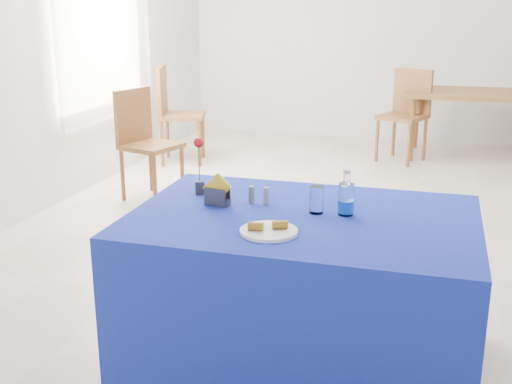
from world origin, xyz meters
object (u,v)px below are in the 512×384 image
plate (269,231)px  chair_win_a (143,136)px  chair_win_b (173,108)px  water_bottle (346,200)px  blue_table (302,289)px  oak_table (471,98)px  chair_bg_left (407,108)px

plate → chair_win_a: bearing=125.4°
chair_win_a → chair_win_b: 1.34m
water_bottle → chair_win_a: 3.12m
blue_table → oak_table: size_ratio=1.12×
plate → chair_win_a: 3.20m
blue_table → chair_bg_left: chair_bg_left is taller
chair_win_a → plate: bearing=-128.2°
chair_bg_left → chair_win_b: 2.57m
chair_bg_left → chair_win_b: bearing=-138.0°
oak_table → chair_win_b: chair_win_b is taller
blue_table → oak_table: 4.84m
water_bottle → chair_win_a: bearing=133.2°
oak_table → chair_win_a: chair_win_a is taller
oak_table → blue_table: bearing=-100.8°
oak_table → chair_win_a: size_ratio=1.46×
blue_table → water_bottle: water_bottle is taller
chair_bg_left → chair_win_a: chair_bg_left is taller
water_bottle → chair_win_b: size_ratio=0.21×
plate → oak_table: 5.13m
chair_bg_left → plate: bearing=-70.3°
water_bottle → chair_bg_left: 4.40m
plate → chair_win_b: chair_win_b is taller
water_bottle → oak_table: (0.72, 4.69, -0.15)m
water_bottle → oak_table: water_bottle is taller
chair_win_b → chair_win_a: bearing=176.4°
blue_table → chair_bg_left: (0.23, 4.45, 0.20)m
water_bottle → chair_win_a: size_ratio=0.22×
plate → chair_bg_left: size_ratio=0.25×
oak_table → chair_bg_left: size_ratio=1.42×
water_bottle → blue_table: bearing=-162.3°
blue_table → water_bottle: 0.49m
plate → chair_win_b: (-2.12, 3.92, -0.16)m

